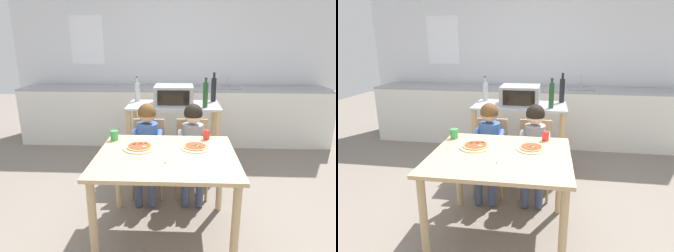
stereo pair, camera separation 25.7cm
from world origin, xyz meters
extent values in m
plane|color=slate|center=(0.00, 1.13, 0.00)|extent=(11.29, 11.29, 0.00)
cube|color=silver|center=(0.00, 2.88, 1.35)|extent=(5.50, 0.12, 2.70)
cube|color=white|center=(-1.48, 2.82, 1.65)|extent=(0.56, 0.01, 0.80)
cube|color=silver|center=(0.00, 2.47, 0.44)|extent=(4.95, 0.60, 0.89)
cube|color=#9E9EA3|center=(0.00, 2.47, 0.90)|extent=(4.95, 0.60, 0.03)
cube|color=gray|center=(0.87, 2.47, 0.91)|extent=(0.40, 0.33, 0.02)
cylinder|color=#B7BABF|center=(0.87, 2.59, 1.02)|extent=(0.02, 0.02, 0.20)
cube|color=#B7BABF|center=(0.02, 1.30, 0.88)|extent=(1.12, 0.57, 0.02)
cube|color=tan|center=(0.02, 1.30, 0.31)|extent=(1.03, 0.52, 0.02)
cube|color=tan|center=(-0.50, 1.06, 0.43)|extent=(0.05, 0.05, 0.87)
cube|color=tan|center=(0.55, 1.06, 0.43)|extent=(0.05, 0.05, 0.87)
cube|color=tan|center=(-0.50, 1.55, 0.43)|extent=(0.05, 0.05, 0.87)
cube|color=tan|center=(0.55, 1.55, 0.43)|extent=(0.05, 0.05, 0.87)
cube|color=#999BA0|center=(0.03, 1.31, 1.01)|extent=(0.47, 0.40, 0.23)
cube|color=black|center=(0.03, 1.11, 1.01)|extent=(0.37, 0.01, 0.18)
cylinder|color=black|center=(0.19, 1.11, 0.94)|extent=(0.02, 0.01, 0.02)
cylinder|color=#1E4723|center=(0.40, 1.16, 1.04)|extent=(0.06, 0.06, 0.29)
cylinder|color=#1E4723|center=(0.40, 1.16, 1.20)|extent=(0.03, 0.03, 0.04)
cylinder|color=black|center=(0.40, 1.16, 1.23)|extent=(0.03, 0.03, 0.01)
cylinder|color=black|center=(0.53, 1.52, 1.04)|extent=(0.06, 0.06, 0.30)
cylinder|color=black|center=(0.53, 1.52, 1.22)|extent=(0.03, 0.03, 0.06)
cylinder|color=black|center=(0.53, 1.52, 1.26)|extent=(0.03, 0.03, 0.01)
cylinder|color=#ADB7B2|center=(-0.45, 1.48, 1.01)|extent=(0.07, 0.07, 0.23)
cylinder|color=#ADB7B2|center=(-0.45, 1.48, 1.16)|extent=(0.03, 0.03, 0.08)
cylinder|color=black|center=(-0.45, 1.48, 1.20)|extent=(0.03, 0.03, 0.01)
cube|color=tan|center=(0.00, 0.00, 0.74)|extent=(1.13, 0.96, 0.03)
cylinder|color=tan|center=(-0.50, -0.42, 0.36)|extent=(0.06, 0.06, 0.73)
cylinder|color=tan|center=(0.50, -0.42, 0.36)|extent=(0.06, 0.06, 0.73)
cylinder|color=tan|center=(-0.50, 0.42, 0.36)|extent=(0.06, 0.06, 0.73)
cylinder|color=tan|center=(0.50, 0.42, 0.36)|extent=(0.06, 0.06, 0.73)
cube|color=tan|center=(-0.24, 0.70, 0.44)|extent=(0.36, 0.36, 0.04)
cube|color=tan|center=(-0.24, 0.86, 0.63)|extent=(0.34, 0.03, 0.38)
cylinder|color=tan|center=(-0.09, 0.55, 0.22)|extent=(0.03, 0.03, 0.42)
cylinder|color=tan|center=(-0.39, 0.55, 0.22)|extent=(0.03, 0.03, 0.42)
cylinder|color=tan|center=(-0.09, 0.85, 0.22)|extent=(0.03, 0.03, 0.42)
cylinder|color=tan|center=(-0.39, 0.85, 0.22)|extent=(0.03, 0.03, 0.42)
cube|color=tan|center=(0.24, 0.72, 0.44)|extent=(0.36, 0.36, 0.04)
cube|color=tan|center=(0.24, 0.88, 0.63)|extent=(0.34, 0.03, 0.38)
cylinder|color=tan|center=(0.39, 0.57, 0.22)|extent=(0.03, 0.03, 0.42)
cylinder|color=tan|center=(0.09, 0.57, 0.22)|extent=(0.03, 0.03, 0.42)
cylinder|color=tan|center=(0.39, 0.87, 0.22)|extent=(0.03, 0.03, 0.42)
cylinder|color=tan|center=(0.09, 0.87, 0.22)|extent=(0.03, 0.03, 0.42)
cube|color=#424C6B|center=(-0.17, 0.56, 0.48)|extent=(0.10, 0.30, 0.10)
cylinder|color=#424C6B|center=(-0.17, 0.43, 0.24)|extent=(0.08, 0.08, 0.44)
cube|color=#424C6B|center=(-0.31, 0.56, 0.48)|extent=(0.10, 0.30, 0.10)
cylinder|color=#424C6B|center=(-0.31, 0.43, 0.24)|extent=(0.08, 0.08, 0.44)
cylinder|color=#3D60A8|center=(-0.11, 0.60, 0.68)|extent=(0.06, 0.26, 0.15)
cylinder|color=#3D60A8|center=(-0.37, 0.60, 0.68)|extent=(0.06, 0.26, 0.15)
cylinder|color=#3D60A8|center=(-0.24, 0.70, 0.65)|extent=(0.22, 0.22, 0.34)
sphere|color=tan|center=(-0.24, 0.70, 0.92)|extent=(0.18, 0.18, 0.18)
sphere|color=brown|center=(-0.24, 0.70, 0.93)|extent=(0.19, 0.19, 0.19)
cube|color=#424C6B|center=(0.31, 0.58, 0.48)|extent=(0.10, 0.30, 0.10)
cylinder|color=#424C6B|center=(0.31, 0.45, 0.24)|extent=(0.08, 0.08, 0.44)
cube|color=#424C6B|center=(0.17, 0.58, 0.48)|extent=(0.10, 0.30, 0.10)
cylinder|color=#424C6B|center=(0.17, 0.45, 0.24)|extent=(0.08, 0.08, 0.44)
cylinder|color=gray|center=(0.37, 0.62, 0.68)|extent=(0.06, 0.26, 0.15)
cylinder|color=gray|center=(0.11, 0.62, 0.68)|extent=(0.06, 0.26, 0.15)
cylinder|color=gray|center=(0.24, 0.72, 0.64)|extent=(0.22, 0.22, 0.33)
sphere|color=beige|center=(0.24, 0.72, 0.91)|extent=(0.19, 0.19, 0.19)
sphere|color=black|center=(0.24, 0.72, 0.93)|extent=(0.20, 0.20, 0.20)
cylinder|color=beige|center=(-0.24, 0.12, 0.77)|extent=(0.28, 0.28, 0.01)
cylinder|color=tan|center=(-0.24, 0.12, 0.78)|extent=(0.23, 0.23, 0.01)
cylinder|color=#B23D23|center=(-0.24, 0.12, 0.79)|extent=(0.19, 0.19, 0.00)
cylinder|color=maroon|center=(-0.24, 0.15, 0.79)|extent=(0.02, 0.02, 0.01)
cylinder|color=maroon|center=(-0.22, 0.16, 0.79)|extent=(0.03, 0.03, 0.01)
cylinder|color=#563319|center=(-0.19, 0.18, 0.79)|extent=(0.03, 0.03, 0.01)
cylinder|color=#563319|center=(-0.28, 0.15, 0.79)|extent=(0.04, 0.04, 0.01)
cylinder|color=#DBC666|center=(-0.19, 0.08, 0.79)|extent=(0.03, 0.03, 0.01)
cylinder|color=white|center=(0.24, 0.14, 0.77)|extent=(0.25, 0.25, 0.01)
cylinder|color=tan|center=(0.24, 0.14, 0.78)|extent=(0.20, 0.20, 0.01)
cylinder|color=#B23D23|center=(0.24, 0.14, 0.79)|extent=(0.17, 0.17, 0.00)
cylinder|color=#386628|center=(0.28, 0.11, 0.79)|extent=(0.02, 0.02, 0.01)
cylinder|color=#386628|center=(0.24, 0.14, 0.79)|extent=(0.03, 0.03, 0.01)
cylinder|color=#DBC666|center=(0.25, 0.13, 0.79)|extent=(0.03, 0.03, 0.01)
cylinder|color=red|center=(0.35, 0.39, 0.80)|extent=(0.06, 0.06, 0.09)
cylinder|color=green|center=(-0.50, 0.33, 0.80)|extent=(0.07, 0.07, 0.09)
cylinder|color=#B7BABF|center=(0.00, -0.12, 0.77)|extent=(0.02, 0.14, 0.01)
camera|label=1|loc=(0.11, -2.17, 1.64)|focal=30.80mm
camera|label=2|loc=(0.37, -2.14, 1.64)|focal=30.80mm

